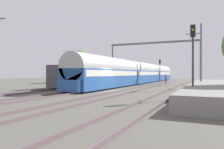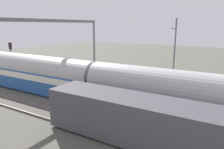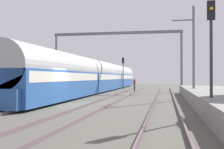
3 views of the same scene
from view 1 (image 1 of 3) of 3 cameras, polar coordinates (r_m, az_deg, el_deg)
ground at (r=23.63m, az=0.26°, el=-4.24°), size 120.00×120.00×0.00m
track_far_west at (r=26.84m, az=-12.29°, el=-3.54°), size 1.52×60.00×0.16m
track_west at (r=24.56m, az=-4.28°, el=-3.88°), size 1.52×60.00×0.16m
track_east at (r=22.85m, az=5.15°, el=-4.19°), size 1.52×60.00×0.16m
track_far_east at (r=21.84m, az=15.77°, el=-4.41°), size 1.52×60.00×0.16m
platform at (r=23.59m, az=25.72°, el=-3.18°), size 4.40×28.00×0.90m
passenger_train at (r=42.52m, az=8.23°, el=0.41°), size 2.93×49.20×3.82m
freight_car at (r=30.65m, az=-7.12°, el=-0.46°), size 2.80×13.00×2.70m
person_crossing at (r=41.44m, az=14.15°, el=-0.89°), size 0.31×0.44×1.73m
railway_signal_near at (r=17.07m, az=20.71°, el=5.69°), size 0.36×0.30×5.47m
railway_signal_far at (r=48.76m, az=12.62°, el=1.80°), size 0.36×0.30×4.95m
catenary_gantry at (r=41.55m, az=10.82°, el=5.90°), size 17.14×0.28×7.86m
catenary_pole_east_mid at (r=28.50m, az=22.51°, el=4.86°), size 1.90×0.20×8.00m
tree_west_background at (r=44.80m, az=-8.52°, el=3.41°), size 4.70×4.70×6.69m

